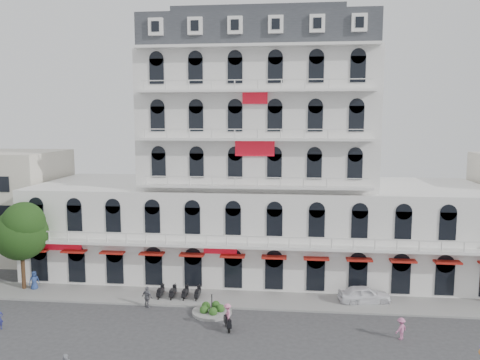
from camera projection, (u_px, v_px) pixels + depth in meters
name	position (u px, v px, depth m)	size (l,w,h in m)	color
ground	(242.00, 352.00, 31.43)	(120.00, 120.00, 0.00)	#38383A
sidewalk	(252.00, 300.00, 40.30)	(53.00, 4.00, 0.16)	gray
main_building	(259.00, 174.00, 47.93)	(45.00, 15.00, 25.80)	silver
traffic_island	(212.00, 310.00, 37.62)	(3.20, 3.20, 1.60)	gray
parked_scooter_row	(179.00, 299.00, 40.75)	(4.40, 1.80, 1.10)	black
tree_west_inner	(21.00, 229.00, 42.16)	(4.76, 4.76, 8.25)	#382314
parked_car	(364.00, 294.00, 39.75)	(1.76, 4.38, 1.49)	white
rider_center	(227.00, 316.00, 34.64)	(0.86, 1.65, 2.02)	black
pedestrian_left	(34.00, 281.00, 42.69)	(0.88, 0.57, 1.81)	navy
pedestrian_mid	(147.00, 297.00, 38.74)	(1.06, 0.44, 1.81)	slate
pedestrian_right	(401.00, 329.00, 33.15)	(1.02, 0.58, 1.57)	#C96A9B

